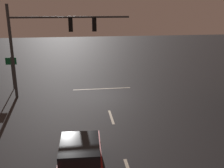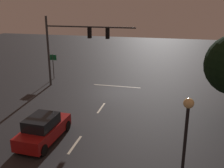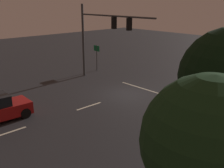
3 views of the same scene
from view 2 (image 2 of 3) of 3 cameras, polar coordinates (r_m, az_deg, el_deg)
The scene contains 8 objects.
ground_plane at distance 25.56m, azimuth 0.08°, elevation -1.83°, with size 80.00×80.00×0.00m, color #232326.
traffic_signal_assembly at distance 26.35m, azimuth -8.24°, elevation 9.42°, with size 9.05×0.47×7.12m.
lane_dash_far at distance 21.95m, azimuth -2.37°, elevation -5.22°, with size 2.20×0.16×0.01m, color beige.
lane_dash_mid at distance 16.88m, azimuth -8.08°, elevation -12.93°, with size 2.20×0.16×0.01m, color beige.
stop_bar at distance 27.40m, azimuth 1.05°, elevation -0.47°, with size 5.00×0.16×0.01m, color beige.
car_approaching at distance 17.38m, azimuth -14.69°, elevation -9.43°, with size 2.06×4.43×1.70m.
street_lamp_left_kerb at distance 11.58m, azimuth 15.82°, elevation -9.55°, with size 0.44×0.44×4.80m.
route_sign at distance 30.33m, azimuth -12.72°, elevation 4.85°, with size 0.90×0.09×2.81m.
Camera 2 is at (-5.62, 23.42, 8.56)m, focal length 42.05 mm.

